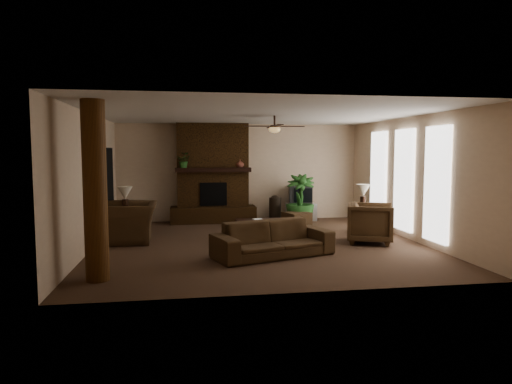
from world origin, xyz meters
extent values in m
plane|color=brown|center=(0.00, 0.00, 0.00)|extent=(7.00, 7.00, 0.00)
plane|color=silver|center=(0.00, 0.00, 2.80)|extent=(7.00, 7.00, 0.00)
plane|color=beige|center=(0.00, 3.50, 1.40)|extent=(7.00, 0.00, 7.00)
plane|color=beige|center=(0.00, -3.50, 1.40)|extent=(7.00, 0.00, 7.00)
plane|color=beige|center=(-3.50, 0.00, 1.40)|extent=(0.00, 7.00, 7.00)
plane|color=beige|center=(3.50, 0.00, 1.40)|extent=(0.00, 7.00, 7.00)
cube|color=#462A12|center=(-0.80, 3.25, 1.40)|extent=(2.00, 0.50, 2.80)
cube|color=#462A12|center=(-0.80, 3.15, 0.23)|extent=(2.40, 0.70, 0.45)
cube|color=black|center=(-0.80, 2.99, 0.82)|extent=(0.75, 0.04, 0.65)
cube|color=black|center=(-0.80, 2.97, 1.50)|extent=(2.10, 0.28, 0.12)
cube|color=white|center=(3.45, 1.60, 1.35)|extent=(0.08, 0.85, 2.35)
cube|color=white|center=(3.45, 0.20, 1.35)|extent=(0.08, 0.85, 2.35)
cube|color=white|center=(3.45, -1.20, 1.35)|extent=(0.08, 0.85, 2.35)
cylinder|color=brown|center=(-2.95, -2.40, 1.40)|extent=(0.36, 0.36, 2.80)
cube|color=black|center=(-3.44, 1.80, 1.05)|extent=(0.10, 1.00, 2.10)
cylinder|color=#2F1D15|center=(0.40, 0.30, 2.68)|extent=(0.04, 0.04, 0.24)
cylinder|color=#2F1D15|center=(0.40, 0.30, 2.56)|extent=(0.20, 0.20, 0.06)
ellipsoid|color=#F2BF72|center=(0.40, 0.30, 2.50)|extent=(0.26, 0.26, 0.14)
cube|color=black|center=(0.80, 0.30, 2.57)|extent=(0.55, 0.12, 0.01)
cube|color=black|center=(0.00, 0.30, 2.57)|extent=(0.55, 0.12, 0.01)
cube|color=black|center=(0.40, 0.70, 2.57)|extent=(0.12, 0.55, 0.01)
cube|color=black|center=(0.40, -0.10, 2.57)|extent=(0.12, 0.55, 0.01)
imported|color=#48331F|center=(0.07, -1.22, 0.45)|extent=(2.39, 1.36, 0.90)
imported|color=#48331F|center=(-2.81, 0.72, 0.58)|extent=(0.91, 1.36, 1.16)
imported|color=#48331F|center=(2.44, -0.29, 0.48)|extent=(1.17, 1.20, 0.97)
cube|color=black|center=(0.18, 0.55, 0.40)|extent=(1.20, 0.70, 0.06)
cube|color=black|center=(-0.32, 0.30, 0.18)|extent=(0.07, 0.07, 0.37)
cube|color=black|center=(0.68, 0.30, 0.18)|extent=(0.07, 0.07, 0.37)
cube|color=black|center=(-0.32, 0.80, 0.18)|extent=(0.07, 0.07, 0.37)
cube|color=black|center=(0.68, 0.80, 0.18)|extent=(0.07, 0.07, 0.37)
cube|color=#48331F|center=(1.34, 1.97, 0.20)|extent=(0.78, 0.78, 0.40)
cube|color=silver|center=(1.76, 3.15, 0.25)|extent=(0.85, 0.50, 0.50)
cube|color=#37373A|center=(1.76, 3.14, 0.76)|extent=(0.74, 0.62, 0.52)
cube|color=black|center=(1.76, 2.88, 0.76)|extent=(0.52, 0.13, 0.40)
cylinder|color=black|center=(0.95, 2.92, 0.35)|extent=(0.34, 0.34, 0.70)
sphere|color=black|center=(0.95, 2.92, 0.60)|extent=(0.34, 0.34, 0.34)
imported|color=#2A5923|center=(1.54, 2.38, 0.39)|extent=(1.05, 1.52, 0.78)
cube|color=black|center=(-2.99, 1.22, 0.28)|extent=(0.54, 0.54, 0.55)
cylinder|color=#2F1D15|center=(-2.96, 1.17, 0.73)|extent=(0.16, 0.16, 0.35)
cone|color=white|center=(-2.96, 1.17, 1.05)|extent=(0.41, 0.41, 0.30)
cube|color=black|center=(2.83, 0.99, 0.28)|extent=(0.63, 0.63, 0.55)
cylinder|color=#2F1D15|center=(2.79, 0.99, 0.73)|extent=(0.17, 0.17, 0.35)
cone|color=white|center=(2.79, 0.99, 1.05)|extent=(0.45, 0.45, 0.30)
imported|color=#2A5923|center=(-1.60, 2.93, 1.72)|extent=(0.49, 0.52, 0.33)
imported|color=brown|center=(-0.04, 3.01, 1.67)|extent=(0.28, 0.28, 0.22)
imported|color=#999999|center=(-0.03, 0.52, 0.57)|extent=(0.22, 0.07, 0.29)
imported|color=#999999|center=(0.42, 0.42, 0.58)|extent=(0.21, 0.04, 0.29)
camera|label=1|loc=(-1.58, -9.63, 2.02)|focal=31.74mm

